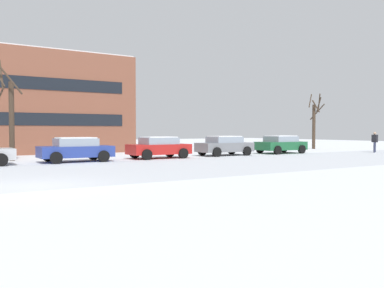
% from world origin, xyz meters
% --- Properties ---
extents(ground_plane, '(120.00, 120.00, 0.00)m').
position_xyz_m(ground_plane, '(0.00, 0.00, 0.00)').
color(ground_plane, white).
extents(road_surface, '(80.00, 9.51, 0.00)m').
position_xyz_m(road_surface, '(0.00, 3.76, 0.00)').
color(road_surface, silver).
rests_on(road_surface, ground).
extents(parked_car_blue, '(3.97, 2.02, 1.37)m').
position_xyz_m(parked_car_blue, '(4.07, 9.35, 0.71)').
color(parked_car_blue, '#283D93').
rests_on(parked_car_blue, ground).
extents(parked_car_red, '(3.86, 1.99, 1.36)m').
position_xyz_m(parked_car_red, '(9.30, 9.41, 0.70)').
color(parked_car_red, red).
rests_on(parked_car_red, ground).
extents(parked_car_gray, '(3.98, 1.99, 1.37)m').
position_xyz_m(parked_car_gray, '(14.53, 9.55, 0.71)').
color(parked_car_gray, slate).
rests_on(parked_car_gray, ground).
extents(parked_car_green, '(3.85, 2.14, 1.36)m').
position_xyz_m(parked_car_green, '(19.77, 9.39, 0.71)').
color(parked_car_green, '#1E6038').
rests_on(parked_car_green, ground).
extents(pedestrian_crossing, '(0.53, 0.42, 1.63)m').
position_xyz_m(pedestrian_crossing, '(27.10, 6.40, 0.95)').
color(pedestrian_crossing, '#2D334C').
rests_on(pedestrian_crossing, ground).
extents(tree_far_mid, '(1.62, 1.86, 5.82)m').
position_xyz_m(tree_far_mid, '(1.09, 11.97, 2.64)').
color(tree_far_mid, '#423326').
rests_on(tree_far_mid, ground).
extents(tree_far_right, '(1.47, 1.65, 5.23)m').
position_xyz_m(tree_far_right, '(27.89, 13.21, 2.50)').
color(tree_far_right, '#423326').
rests_on(tree_far_right, ground).
extents(building_far_left, '(12.01, 11.75, 7.76)m').
position_xyz_m(building_far_left, '(5.28, 23.06, 3.88)').
color(building_far_left, brown).
rests_on(building_far_left, ground).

